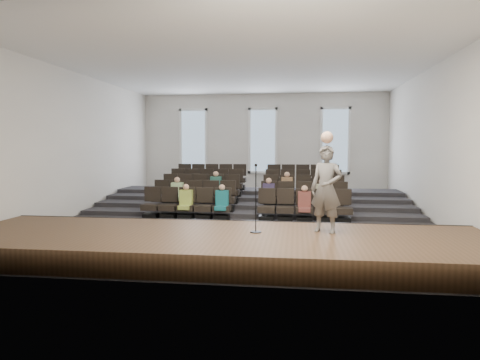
% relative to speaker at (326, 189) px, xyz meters
% --- Properties ---
extents(ground, '(14.00, 14.00, 0.00)m').
position_rel_speaker_xyz_m(ground, '(-2.33, 4.55, -1.47)').
color(ground, black).
rests_on(ground, ground).
extents(ceiling, '(12.00, 14.00, 0.02)m').
position_rel_speaker_xyz_m(ceiling, '(-2.33, 4.55, 3.54)').
color(ceiling, white).
rests_on(ceiling, ground).
extents(wall_back, '(12.00, 0.04, 5.00)m').
position_rel_speaker_xyz_m(wall_back, '(-2.33, 11.57, 1.03)').
color(wall_back, silver).
rests_on(wall_back, ground).
extents(wall_front, '(12.00, 0.04, 5.00)m').
position_rel_speaker_xyz_m(wall_front, '(-2.33, -2.47, 1.03)').
color(wall_front, silver).
rests_on(wall_front, ground).
extents(wall_left, '(0.04, 14.00, 5.00)m').
position_rel_speaker_xyz_m(wall_left, '(-8.35, 4.55, 1.03)').
color(wall_left, silver).
rests_on(wall_left, ground).
extents(wall_right, '(0.04, 14.00, 5.00)m').
position_rel_speaker_xyz_m(wall_right, '(3.69, 4.55, 1.03)').
color(wall_right, silver).
rests_on(wall_right, ground).
extents(stage, '(11.80, 3.60, 0.50)m').
position_rel_speaker_xyz_m(stage, '(-2.33, -0.55, -1.22)').
color(stage, '#4B3320').
rests_on(stage, ground).
extents(stage_lip, '(11.80, 0.06, 0.52)m').
position_rel_speaker_xyz_m(stage_lip, '(-2.33, 1.22, -1.22)').
color(stage_lip, black).
rests_on(stage_lip, ground).
extents(risers, '(11.80, 4.80, 0.60)m').
position_rel_speaker_xyz_m(risers, '(-2.33, 7.72, -1.28)').
color(risers, black).
rests_on(risers, ground).
extents(seating_rows, '(6.80, 4.70, 1.67)m').
position_rel_speaker_xyz_m(seating_rows, '(-2.33, 6.09, -0.79)').
color(seating_rows, black).
rests_on(seating_rows, ground).
extents(windows, '(8.44, 0.10, 3.24)m').
position_rel_speaker_xyz_m(windows, '(-2.33, 11.50, 1.23)').
color(windows, white).
rests_on(windows, wall_back).
extents(audience, '(5.45, 2.64, 1.10)m').
position_rel_speaker_xyz_m(audience, '(-2.33, 4.87, -0.66)').
color(audience, '#A1B849').
rests_on(audience, seating_rows).
extents(speaker, '(0.83, 0.71, 1.94)m').
position_rel_speaker_xyz_m(speaker, '(0.00, 0.00, 0.00)').
color(speaker, '#5E5B59').
rests_on(speaker, stage).
extents(mic_stand, '(0.26, 0.26, 1.54)m').
position_rel_speaker_xyz_m(mic_stand, '(-1.55, -0.23, -0.51)').
color(mic_stand, black).
rests_on(mic_stand, stage).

